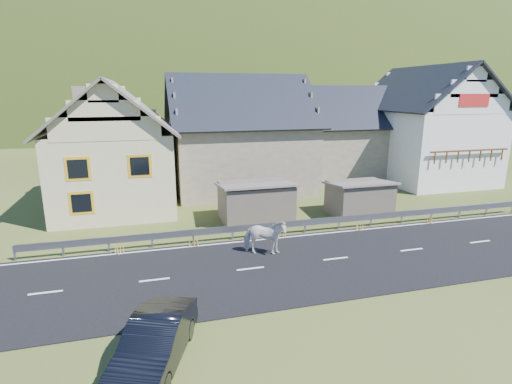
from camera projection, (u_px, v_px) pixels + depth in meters
name	position (u px, v px, depth m)	size (l,w,h in m)	color
ground	(336.00, 259.00, 18.12)	(160.00, 160.00, 0.00)	#2F3D15
road	(336.00, 259.00, 18.12)	(60.00, 7.00, 0.04)	black
lane_markings	(336.00, 259.00, 18.11)	(60.00, 6.60, 0.01)	silver
guardrail	(305.00, 223.00, 21.43)	(28.10, 0.09, 0.75)	#93969B
shed_left	(256.00, 202.00, 23.42)	(4.30, 3.30, 2.40)	#6F6051
shed_right	(359.00, 198.00, 24.64)	(3.80, 2.90, 2.20)	#6F6051
house_cream	(114.00, 140.00, 25.73)	(7.80, 9.80, 8.30)	beige
house_stone_a	(239.00, 129.00, 30.77)	(10.80, 9.80, 8.90)	gray
house_stone_b	(344.00, 129.00, 35.30)	(9.80, 8.80, 8.10)	gray
house_white	(426.00, 120.00, 33.82)	(8.80, 10.80, 9.70)	white
mountain	(175.00, 150.00, 192.66)	(440.00, 280.00, 260.00)	#20380D
horse	(265.00, 237.00, 18.43)	(2.02, 0.92, 1.70)	silver
car	(155.00, 343.00, 11.00)	(1.44, 4.14, 1.36)	black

